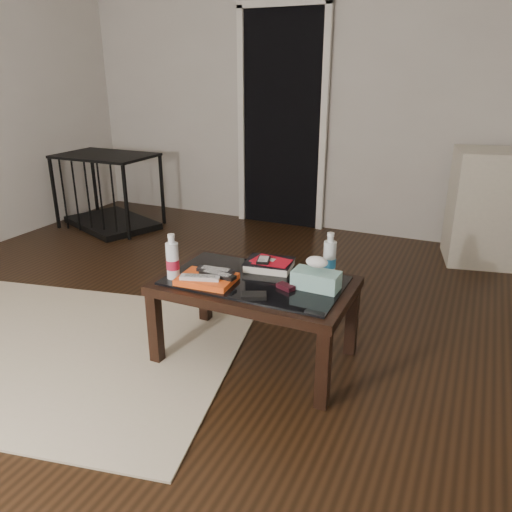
% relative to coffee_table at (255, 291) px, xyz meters
% --- Properties ---
extents(ground, '(5.00, 5.00, 0.00)m').
position_rel_coffee_table_xyz_m(ground, '(-0.42, -0.06, -0.40)').
color(ground, black).
rests_on(ground, ground).
extents(room_shell, '(5.00, 5.00, 5.00)m').
position_rel_coffee_table_xyz_m(room_shell, '(-0.42, -0.06, 1.22)').
color(room_shell, beige).
rests_on(room_shell, ground).
extents(doorway, '(0.90, 0.08, 2.07)m').
position_rel_coffee_table_xyz_m(doorway, '(-0.82, 2.40, 0.63)').
color(doorway, black).
rests_on(doorway, ground).
extents(coffee_table, '(1.00, 0.60, 0.46)m').
position_rel_coffee_table_xyz_m(coffee_table, '(0.00, 0.00, 0.00)').
color(coffee_table, black).
rests_on(coffee_table, ground).
extents(rug, '(2.26, 1.86, 0.01)m').
position_rel_coffee_table_xyz_m(rug, '(-1.05, -0.41, -0.39)').
color(rug, '#BAA990').
rests_on(rug, ground).
extents(pet_crate, '(1.06, 0.89, 0.71)m').
position_rel_coffee_table_xyz_m(pet_crate, '(-2.32, 1.61, -0.17)').
color(pet_crate, black).
rests_on(pet_crate, ground).
extents(magazines, '(0.29, 0.23, 0.03)m').
position_rel_coffee_table_xyz_m(magazines, '(-0.21, -0.13, 0.08)').
color(magazines, '#EF4E16').
rests_on(magazines, coffee_table).
extents(remote_silver, '(0.21, 0.11, 0.02)m').
position_rel_coffee_table_xyz_m(remote_silver, '(-0.22, -0.18, 0.11)').
color(remote_silver, silver).
rests_on(remote_silver, magazines).
extents(remote_black_front, '(0.20, 0.07, 0.02)m').
position_rel_coffee_table_xyz_m(remote_black_front, '(-0.16, -0.11, 0.11)').
color(remote_black_front, black).
rests_on(remote_black_front, magazines).
extents(remote_black_back, '(0.20, 0.07, 0.02)m').
position_rel_coffee_table_xyz_m(remote_black_back, '(-0.20, -0.06, 0.11)').
color(remote_black_back, black).
rests_on(remote_black_back, magazines).
extents(textbook, '(0.28, 0.23, 0.05)m').
position_rel_coffee_table_xyz_m(textbook, '(0.01, 0.17, 0.09)').
color(textbook, black).
rests_on(textbook, coffee_table).
extents(dvd_mailers, '(0.20, 0.16, 0.01)m').
position_rel_coffee_table_xyz_m(dvd_mailers, '(0.01, 0.17, 0.11)').
color(dvd_mailers, '#B40C1D').
rests_on(dvd_mailers, textbook).
extents(ipod, '(0.09, 0.12, 0.02)m').
position_rel_coffee_table_xyz_m(ipod, '(-0.01, 0.13, 0.12)').
color(ipod, black).
rests_on(ipod, dvd_mailers).
extents(flip_phone, '(0.10, 0.08, 0.02)m').
position_rel_coffee_table_xyz_m(flip_phone, '(0.19, -0.04, 0.08)').
color(flip_phone, black).
rests_on(flip_phone, coffee_table).
extents(wallet, '(0.14, 0.11, 0.02)m').
position_rel_coffee_table_xyz_m(wallet, '(0.08, -0.20, 0.07)').
color(wallet, black).
rests_on(wallet, coffee_table).
extents(water_bottle_left, '(0.08, 0.08, 0.24)m').
position_rel_coffee_table_xyz_m(water_bottle_left, '(-0.40, -0.15, 0.18)').
color(water_bottle_left, white).
rests_on(water_bottle_left, coffee_table).
extents(water_bottle_right, '(0.07, 0.07, 0.24)m').
position_rel_coffee_table_xyz_m(water_bottle_right, '(0.33, 0.20, 0.18)').
color(water_bottle_right, silver).
rests_on(water_bottle_right, coffee_table).
extents(tissue_box, '(0.23, 0.13, 0.09)m').
position_rel_coffee_table_xyz_m(tissue_box, '(0.32, 0.03, 0.11)').
color(tissue_box, teal).
rests_on(tissue_box, coffee_table).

